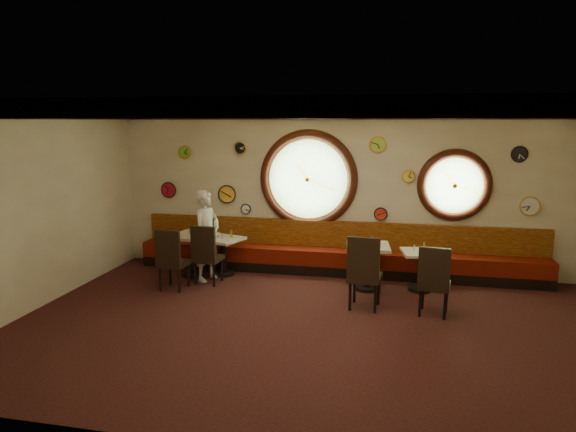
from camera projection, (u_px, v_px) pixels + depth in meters
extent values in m
cube|color=black|center=(313.00, 327.00, 7.59)|extent=(9.00, 6.00, 0.00)
cube|color=#BE8435|center=(315.00, 106.00, 7.00)|extent=(9.00, 6.00, 0.02)
cube|color=beige|center=(338.00, 192.00, 10.18)|extent=(9.00, 0.02, 3.20)
cube|color=beige|center=(259.00, 286.00, 4.41)|extent=(9.00, 0.02, 3.20)
cube|color=beige|center=(37.00, 209.00, 8.21)|extent=(0.02, 6.00, 3.20)
cube|color=black|center=(339.00, 115.00, 9.86)|extent=(9.00, 0.10, 0.18)
cube|color=black|center=(259.00, 107.00, 4.18)|extent=(9.00, 0.10, 0.18)
cube|color=black|center=(31.00, 113.00, 7.93)|extent=(0.10, 6.00, 0.18)
cube|color=black|center=(335.00, 269.00, 10.19)|extent=(8.00, 0.55, 0.20)
cube|color=#591107|center=(335.00, 257.00, 10.14)|extent=(8.00, 0.55, 0.30)
cube|color=#621407|center=(337.00, 235.00, 10.28)|extent=(8.00, 0.10, 0.55)
cylinder|color=#85BB70|center=(308.00, 179.00, 10.25)|extent=(1.66, 0.02, 1.66)
torus|color=black|center=(308.00, 179.00, 10.24)|extent=(1.98, 0.18, 1.98)
torus|color=gold|center=(308.00, 179.00, 10.21)|extent=(1.61, 0.03, 1.61)
cylinder|color=#85BB70|center=(454.00, 185.00, 9.69)|extent=(1.10, 0.02, 1.10)
torus|color=black|center=(454.00, 185.00, 9.68)|extent=(1.38, 0.18, 1.38)
torus|color=gold|center=(454.00, 185.00, 9.65)|extent=(1.09, 0.03, 1.09)
cylinder|color=#B41228|center=(169.00, 190.00, 10.89)|extent=(0.32, 0.03, 0.32)
cylinder|color=white|center=(530.00, 206.00, 9.45)|extent=(0.34, 0.03, 0.34)
cylinder|color=black|center=(519.00, 154.00, 9.33)|extent=(0.28, 0.03, 0.28)
cylinder|color=gold|center=(227.00, 194.00, 10.63)|extent=(0.36, 0.03, 0.36)
cylinder|color=#7FC627|center=(185.00, 152.00, 10.66)|extent=(0.26, 0.03, 0.26)
cylinder|color=#ADDE45|center=(378.00, 145.00, 9.82)|extent=(0.30, 0.03, 0.30)
cylinder|color=white|center=(246.00, 209.00, 10.60)|extent=(0.20, 0.03, 0.20)
cylinder|color=#F9DF53|center=(408.00, 176.00, 9.81)|extent=(0.22, 0.03, 0.22)
cylinder|color=black|center=(240.00, 148.00, 10.40)|extent=(0.24, 0.03, 0.24)
cylinder|color=red|center=(381.00, 214.00, 10.05)|extent=(0.24, 0.03, 0.24)
cylinder|color=black|center=(194.00, 274.00, 10.07)|extent=(0.48, 0.48, 0.06)
cylinder|color=black|center=(194.00, 256.00, 10.00)|extent=(0.13, 0.13, 0.76)
cube|color=silver|center=(193.00, 236.00, 9.93)|extent=(0.86, 0.86, 0.05)
cylinder|color=black|center=(224.00, 273.00, 10.14)|extent=(0.43, 0.43, 0.06)
cylinder|color=black|center=(223.00, 257.00, 10.08)|extent=(0.12, 0.12, 0.68)
cube|color=silver|center=(223.00, 239.00, 10.01)|extent=(0.86, 0.86, 0.05)
cylinder|color=black|center=(367.00, 287.00, 9.27)|extent=(0.47, 0.47, 0.06)
cylinder|color=black|center=(368.00, 268.00, 9.20)|extent=(0.13, 0.13, 0.75)
cube|color=silver|center=(368.00, 246.00, 9.12)|extent=(0.82, 0.82, 0.05)
cylinder|color=black|center=(420.00, 289.00, 9.20)|extent=(0.41, 0.41, 0.06)
cylinder|color=black|center=(421.00, 271.00, 9.14)|extent=(0.11, 0.11, 0.66)
cube|color=silver|center=(421.00, 253.00, 9.07)|extent=(0.76, 0.76, 0.05)
cube|color=black|center=(174.00, 264.00, 9.22)|extent=(0.49, 0.49, 0.08)
cube|color=black|center=(168.00, 248.00, 8.96)|extent=(0.47, 0.09, 0.61)
cube|color=black|center=(208.00, 259.00, 9.55)|extent=(0.50, 0.50, 0.08)
cube|color=black|center=(203.00, 243.00, 9.29)|extent=(0.47, 0.09, 0.61)
cube|color=black|center=(365.00, 277.00, 8.28)|extent=(0.55, 0.55, 0.09)
cube|color=black|center=(363.00, 258.00, 8.01)|extent=(0.51, 0.11, 0.67)
cube|color=black|center=(434.00, 285.00, 8.00)|extent=(0.54, 0.54, 0.08)
cube|color=black|center=(434.00, 267.00, 7.75)|extent=(0.47, 0.13, 0.61)
cylinder|color=silver|center=(189.00, 231.00, 10.01)|extent=(0.03, 0.03, 0.09)
cylinder|color=silver|center=(218.00, 235.00, 10.10)|extent=(0.03, 0.03, 0.09)
cylinder|color=silver|center=(363.00, 241.00, 9.19)|extent=(0.03, 0.03, 0.09)
cylinder|color=silver|center=(414.00, 247.00, 9.17)|extent=(0.03, 0.03, 0.09)
cylinder|color=#BABABE|center=(191.00, 233.00, 9.84)|extent=(0.04, 0.04, 0.11)
cylinder|color=silver|center=(222.00, 236.00, 9.96)|extent=(0.03, 0.03, 0.09)
cylinder|color=silver|center=(367.00, 242.00, 9.11)|extent=(0.03, 0.03, 0.09)
cylinder|color=silver|center=(425.00, 250.00, 8.97)|extent=(0.03, 0.03, 0.09)
cylinder|color=gold|center=(201.00, 230.00, 9.90)|extent=(0.06, 0.06, 0.18)
cylinder|color=gold|center=(231.00, 234.00, 10.03)|extent=(0.05, 0.05, 0.16)
cylinder|color=orange|center=(372.00, 240.00, 9.18)|extent=(0.04, 0.04, 0.14)
cylinder|color=orange|center=(424.00, 246.00, 9.12)|extent=(0.05, 0.05, 0.16)
imported|color=silver|center=(207.00, 236.00, 9.68)|extent=(0.59, 0.73, 1.72)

